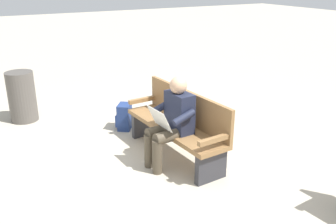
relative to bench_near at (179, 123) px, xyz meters
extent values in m
plane|color=#B7AD99|center=(0.00, 0.07, -0.46)|extent=(40.00, 40.00, 0.00)
cube|color=olive|center=(0.00, 0.07, -0.04)|extent=(1.83, 0.60, 0.06)
cube|color=olive|center=(0.01, -0.14, 0.22)|extent=(1.80, 0.17, 0.45)
cube|color=olive|center=(-0.85, 0.01, 0.11)|extent=(0.09, 0.48, 0.06)
cube|color=olive|center=(0.84, 0.13, 0.11)|extent=(0.09, 0.48, 0.06)
cube|color=#2D2D33|center=(-0.80, 0.02, -0.26)|extent=(0.11, 0.44, 0.39)
cube|color=#2D2D33|center=(0.79, 0.12, -0.26)|extent=(0.11, 0.44, 0.39)
cube|color=#1E2338|center=(-0.20, 0.11, 0.25)|extent=(0.41, 0.25, 0.52)
sphere|color=tan|center=(-0.20, 0.13, 0.61)|extent=(0.22, 0.22, 0.22)
cylinder|color=#4C4233|center=(-0.31, 0.31, 0.01)|extent=(0.18, 0.43, 0.15)
cylinder|color=#4C4233|center=(-0.11, 0.32, 0.01)|extent=(0.18, 0.43, 0.15)
cylinder|color=#4C4233|center=(-0.32, 0.50, -0.23)|extent=(0.13, 0.13, 0.45)
cylinder|color=#4C4233|center=(-0.12, 0.51, -0.23)|extent=(0.13, 0.13, 0.45)
cylinder|color=#1E2338|center=(-0.44, 0.19, 0.28)|extent=(0.11, 0.32, 0.18)
cylinder|color=#1E2338|center=(0.04, 0.22, 0.28)|extent=(0.11, 0.32, 0.18)
cube|color=silver|center=(-0.22, 0.41, 0.23)|extent=(0.41, 0.16, 0.27)
cube|color=navy|center=(1.19, 0.30, -0.25)|extent=(0.34, 0.32, 0.42)
cube|color=navy|center=(1.26, 0.39, -0.31)|extent=(0.18, 0.15, 0.19)
cylinder|color=#514C47|center=(2.38, 1.66, -0.03)|extent=(0.45, 0.45, 0.85)
camera|label=1|loc=(-3.99, 2.39, 1.92)|focal=39.54mm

